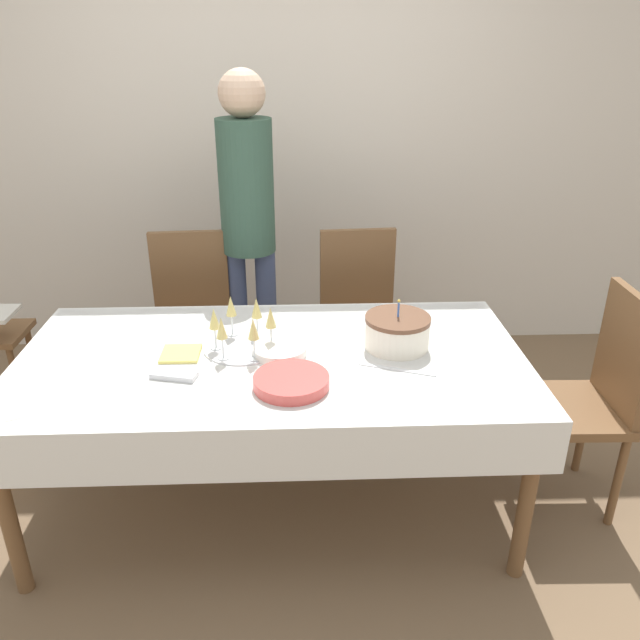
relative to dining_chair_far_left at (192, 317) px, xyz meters
name	(u,v)px	position (x,y,z in m)	size (l,w,h in m)	color
ground_plane	(277,502)	(0.45, -0.83, -0.54)	(12.00, 12.00, 0.00)	brown
wall_back	(276,135)	(0.45, 0.83, 0.81)	(8.00, 0.05, 2.70)	silver
dining_table	(272,377)	(0.45, -0.83, 0.10)	(2.01, 1.02, 0.74)	white
dining_chair_far_left	(192,317)	(0.00, 0.00, 0.00)	(0.45, 0.45, 0.97)	brown
dining_chair_far_right	(360,314)	(0.89, 0.00, 0.00)	(0.45, 0.45, 0.97)	brown
dining_chair_right_end	(590,392)	(1.77, -0.83, 0.00)	(0.43, 0.43, 0.97)	brown
birthday_cake	(397,332)	(0.96, -0.77, 0.27)	(0.26, 0.26, 0.21)	silver
champagne_tray	(242,330)	(0.33, -0.76, 0.28)	(0.33, 0.33, 0.18)	silver
plate_stack_main	(291,382)	(0.53, -1.07, 0.22)	(0.27, 0.27, 0.04)	#CC4C47
plate_stack_dessert	(280,350)	(0.48, -0.82, 0.22)	(0.22, 0.22, 0.03)	silver
cake_knife	(397,369)	(0.93, -0.97, 0.20)	(0.29, 0.12, 0.00)	silver
fork_pile	(174,375)	(0.10, -0.99, 0.21)	(0.18, 0.10, 0.02)	silver
napkin_pile	(181,354)	(0.09, -0.81, 0.20)	(0.15, 0.15, 0.01)	#E0D166
person_standing	(247,210)	(0.31, 0.16, 0.53)	(0.28, 0.28, 1.76)	#3F4C72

